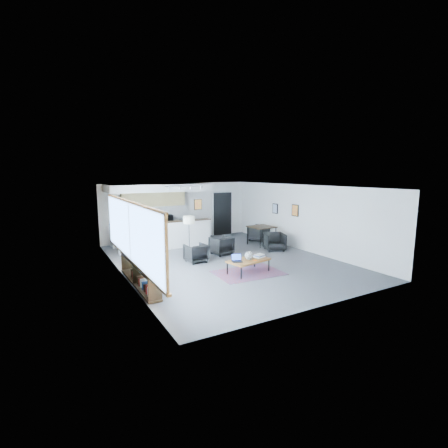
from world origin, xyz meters
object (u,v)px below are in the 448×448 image
book_stack (259,256)px  dining_table (262,228)px  armchair_left (196,252)px  dining_chair_near (274,242)px  ceramic_pot (249,256)px  floor_lamp (189,221)px  dining_chair_far (258,233)px  laptop (237,259)px  coffee_table (249,261)px  armchair_right (221,245)px  microwave (167,217)px

book_stack → dining_table: 3.71m
armchair_left → dining_chair_near: (3.43, 0.04, -0.02)m
book_stack → ceramic_pot: bearing=-165.8°
floor_lamp → dining_chair_far: floor_lamp is taller
dining_chair_near → laptop: bearing=-125.8°
coffee_table → armchair_right: bearing=68.8°
laptop → ceramic_pot: 0.42m
book_stack → armchair_left: 2.29m
coffee_table → armchair_left: bearing=102.8°
armchair_left → dining_chair_far: bearing=-157.5°
laptop → dining_table: size_ratio=0.35×
armchair_right → dining_chair_far: armchair_right is taller
dining_table → dining_chair_near: (-0.13, -1.07, -0.41)m
armchair_right → dining_chair_near: armchair_right is taller
coffee_table → book_stack: (0.45, 0.07, 0.08)m
coffee_table → armchair_right: 2.49m
microwave → armchair_left: bearing=-88.8°
book_stack → floor_lamp: 3.17m
armchair_left → armchair_right: size_ratio=0.94×
ceramic_pot → dining_table: dining_table is taller
armchair_right → dining_table: size_ratio=0.72×
coffee_table → floor_lamp: (-0.73, 2.89, 0.90)m
dining_chair_near → coffee_table: bearing=-121.6°
floor_lamp → armchair_left: bearing=-99.7°
laptop → armchair_right: size_ratio=0.49×
coffee_table → armchair_right: size_ratio=1.92×
dining_chair_near → dining_chair_far: dining_chair_far is taller
armchair_right → microwave: (-0.98, 3.25, 0.73)m
armchair_right → microwave: bearing=-81.0°
ceramic_pot → microwave: (-0.58, 5.75, 0.54)m
dining_chair_near → ceramic_pot: bearing=-121.1°
dining_table → coffee_table: bearing=-131.3°
floor_lamp → dining_chair_near: (3.26, -0.93, -0.96)m
book_stack → armchair_right: bearing=91.4°
book_stack → dining_table: bearing=53.2°
dining_table → armchair_left: bearing=-162.8°
ceramic_pot → book_stack: size_ratio=0.71×
dining_chair_far → dining_table: bearing=39.3°
laptop → book_stack: laptop is taller
book_stack → armchair_right: size_ratio=0.51×
coffee_table → ceramic_pot: bearing=-117.1°
dining_table → dining_chair_far: size_ratio=1.55×
coffee_table → ceramic_pot: 0.17m
laptop → microwave: size_ratio=0.74×
armchair_right → laptop: bearing=63.9°
ceramic_pot → microwave: 5.80m
coffee_table → laptop: size_ratio=3.89×
laptop → dining_chair_far: dining_chair_far is taller
book_stack → dining_chair_near: 2.82m
dining_chair_far → laptop: bearing=23.9°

